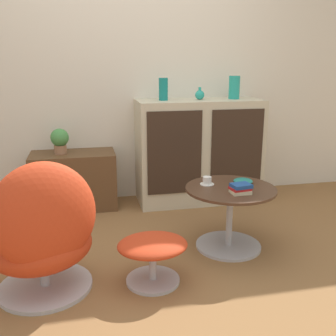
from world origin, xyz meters
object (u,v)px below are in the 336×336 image
at_px(vase_inner_left, 200,95).
at_px(coffee_table, 230,211).
at_px(tv_console, 74,180).
at_px(ottoman, 153,250).
at_px(vase_inner_right, 234,87).
at_px(book_stack, 241,189).
at_px(potted_plant, 60,140).
at_px(bowl, 243,181).
at_px(sideboard, 199,151).
at_px(egg_chair, 43,233).
at_px(teacup, 207,181).
at_px(vase_leftmost, 163,89).

bearing_deg(vase_inner_left, coffee_table, -94.00).
distance_m(tv_console, vase_inner_left, 1.39).
xyz_separation_m(ottoman, vase_inner_right, (1.02, 1.37, 0.86)).
xyz_separation_m(ottoman, book_stack, (0.64, 0.22, 0.27)).
xyz_separation_m(ottoman, vase_inner_left, (0.69, 1.37, 0.80)).
height_order(ottoman, vase_inner_left, vase_inner_left).
height_order(potted_plant, bowl, potted_plant).
distance_m(sideboard, coffee_table, 1.05).
xyz_separation_m(tv_console, vase_inner_left, (1.16, -0.04, 0.75)).
distance_m(vase_inner_left, vase_inner_right, 0.34).
relative_size(sideboard, book_stack, 7.96).
height_order(egg_chair, vase_inner_right, vase_inner_right).
bearing_deg(tv_console, coffee_table, -44.29).
distance_m(ottoman, coffee_table, 0.71).
bearing_deg(teacup, vase_leftmost, 97.83).
xyz_separation_m(vase_leftmost, teacup, (0.13, -0.93, -0.59)).
relative_size(tv_console, coffee_table, 1.17).
relative_size(egg_chair, coffee_table, 1.28).
xyz_separation_m(tv_console, vase_inner_right, (1.49, -0.04, 0.81)).
xyz_separation_m(tv_console, bowl, (1.21, -0.99, 0.21)).
height_order(vase_leftmost, potted_plant, vase_leftmost).
bearing_deg(ottoman, teacup, 43.19).
distance_m(ottoman, vase_leftmost, 1.66).
relative_size(tv_console, egg_chair, 0.92).
xyz_separation_m(teacup, bowl, (0.26, -0.03, -0.01)).
distance_m(sideboard, egg_chair, 1.88).
height_order(ottoman, potted_plant, potted_plant).
distance_m(tv_console, egg_chair, 1.40).
height_order(potted_plant, teacup, potted_plant).
bearing_deg(sideboard, vase_inner_left, 92.62).
bearing_deg(vase_leftmost, coffee_table, -75.47).
bearing_deg(sideboard, egg_chair, -134.03).
relative_size(vase_inner_left, vase_inner_right, 0.53).
bearing_deg(coffee_table, tv_console, 135.71).
height_order(egg_chair, coffee_table, egg_chair).
xyz_separation_m(egg_chair, ottoman, (0.62, -0.02, -0.16)).
distance_m(sideboard, teacup, 0.95).
bearing_deg(book_stack, coffee_table, 98.39).
bearing_deg(book_stack, ottoman, -161.17).
relative_size(egg_chair, bowl, 5.84).
bearing_deg(vase_inner_right, bowl, -106.42).
relative_size(vase_leftmost, vase_inner_left, 1.75).
bearing_deg(potted_plant, vase_inner_left, -1.62).
height_order(sideboard, vase_inner_right, vase_inner_right).
bearing_deg(vase_leftmost, tv_console, 177.57).
relative_size(coffee_table, vase_leftmost, 3.21).
distance_m(ottoman, vase_inner_left, 1.73).
bearing_deg(book_stack, egg_chair, -171.00).
bearing_deg(vase_inner_left, sideboard, -87.38).
distance_m(teacup, book_stack, 0.28).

